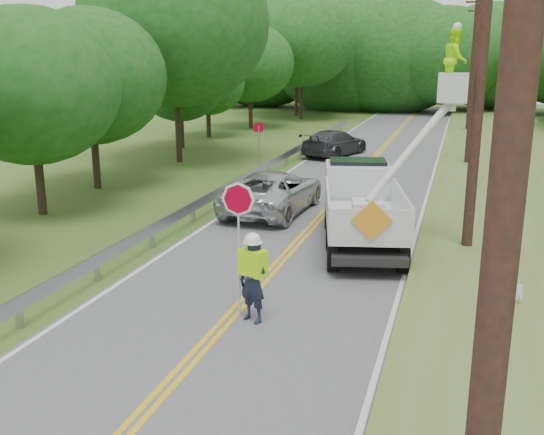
# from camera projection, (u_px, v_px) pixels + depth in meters

# --- Properties ---
(ground) EXTENTS (140.00, 140.00, 0.00)m
(ground) POSITION_uv_depth(u_px,v_px,m) (175.00, 379.00, 11.22)
(ground) COLOR #275518
(ground) RESTS_ON ground
(road) EXTENTS (7.20, 96.00, 0.03)m
(road) POSITION_uv_depth(u_px,v_px,m) (332.00, 204.00, 24.17)
(road) COLOR #535356
(road) RESTS_ON ground
(guardrail) EXTENTS (0.18, 48.00, 0.77)m
(guardrail) POSITION_uv_depth(u_px,v_px,m) (242.00, 180.00, 26.00)
(guardrail) COLOR #989BA1
(guardrail) RESTS_ON ground
(utility_poles) EXTENTS (1.60, 43.30, 10.00)m
(utility_poles) POSITION_uv_depth(u_px,v_px,m) (477.00, 65.00, 24.21)
(utility_poles) COLOR black
(utility_poles) RESTS_ON ground
(tall_grass_verge) EXTENTS (7.00, 96.00, 0.30)m
(tall_grass_verge) POSITION_uv_depth(u_px,v_px,m) (528.00, 214.00, 22.13)
(tall_grass_verge) COLOR #576929
(tall_grass_verge) RESTS_ON ground
(treeline_left) EXTENTS (10.61, 53.61, 11.55)m
(treeline_left) POSITION_uv_depth(u_px,v_px,m) (238.00, 45.00, 41.67)
(treeline_left) COLOR #332319
(treeline_left) RESTS_ON ground
(treeline_horizon) EXTENTS (56.49, 15.14, 12.34)m
(treeline_horizon) POSITION_uv_depth(u_px,v_px,m) (419.00, 56.00, 61.86)
(treeline_horizon) COLOR #134E10
(treeline_horizon) RESTS_ON ground
(flagger) EXTENTS (1.17, 0.67, 3.03)m
(flagger) POSITION_uv_depth(u_px,v_px,m) (253.00, 274.00, 13.34)
(flagger) COLOR #191E33
(flagger) RESTS_ON road
(bucket_truck) EXTENTS (4.53, 6.70, 6.35)m
(bucket_truck) POSITION_uv_depth(u_px,v_px,m) (367.00, 193.00, 19.40)
(bucket_truck) COLOR black
(bucket_truck) RESTS_ON road
(suv_silver) EXTENTS (2.87, 5.66, 1.53)m
(suv_silver) POSITION_uv_depth(u_px,v_px,m) (273.00, 191.00, 22.85)
(suv_silver) COLOR silver
(suv_silver) RESTS_ON road
(suv_darkgrey) EXTENTS (3.50, 5.39, 1.45)m
(suv_darkgrey) POSITION_uv_depth(u_px,v_px,m) (335.00, 143.00, 35.60)
(suv_darkgrey) COLOR #37393E
(suv_darkgrey) RESTS_ON road
(stop_sign_permanent) EXTENTS (0.47, 0.29, 2.50)m
(stop_sign_permanent) POSITION_uv_depth(u_px,v_px,m) (259.00, 140.00, 30.09)
(stop_sign_permanent) COLOR #989BA1
(stop_sign_permanent) RESTS_ON ground
(yard_sign) EXTENTS (0.52, 0.06, 0.75)m
(yard_sign) POSITION_uv_depth(u_px,v_px,m) (510.00, 293.00, 13.82)
(yard_sign) COLOR white
(yard_sign) RESTS_ON ground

